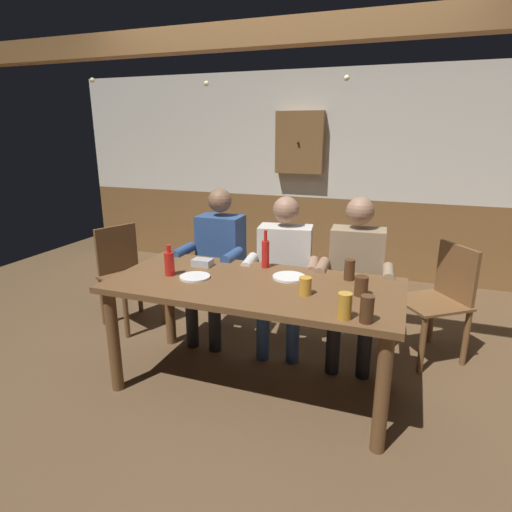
{
  "coord_description": "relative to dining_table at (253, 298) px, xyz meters",
  "views": [
    {
      "loc": [
        0.9,
        -2.42,
        1.7
      ],
      "look_at": [
        0.0,
        0.05,
        0.92
      ],
      "focal_mm": 29.9,
      "sensor_mm": 36.0,
      "label": 1
    }
  ],
  "objects": [
    {
      "name": "pint_glass_0",
      "position": [
        0.36,
        -0.09,
        0.16
      ],
      "size": [
        0.08,
        0.08,
        0.11
      ],
      "primitive_type": "cylinder",
      "color": "gold",
      "rests_on": "dining_table"
    },
    {
      "name": "bottle_1",
      "position": [
        -0.58,
        -0.05,
        0.19
      ],
      "size": [
        0.07,
        0.07,
        0.21
      ],
      "color": "red",
      "rests_on": "dining_table"
    },
    {
      "name": "chair_empty_near_right",
      "position": [
        -1.44,
        0.59,
        -0.18
      ],
      "size": [
        0.57,
        0.57,
        0.88
      ],
      "rotation": [
        0.0,
        0.0,
        -1.96
      ],
      "color": "brown",
      "rests_on": "ground_plane"
    },
    {
      "name": "wall_dart_cabinet",
      "position": [
        -0.37,
        2.55,
        0.91
      ],
      "size": [
        0.56,
        0.15,
        0.7
      ],
      "color": "brown"
    },
    {
      "name": "string_lights",
      "position": [
        0.0,
        0.36,
        1.42
      ],
      "size": [
        4.72,
        0.04,
        0.2
      ],
      "color": "#F9EAB2"
    },
    {
      "name": "person_1",
      "position": [
        0.01,
        0.66,
        0.02
      ],
      "size": [
        0.59,
        0.59,
        1.21
      ],
      "rotation": [
        0.0,
        0.0,
        3.29
      ],
      "color": "silver",
      "rests_on": "ground_plane"
    },
    {
      "name": "ground_plane",
      "position": [
        0.0,
        0.0,
        -0.65
      ],
      "size": [
        8.02,
        8.02,
        0.0
      ],
      "primitive_type": "plane",
      "color": "brown"
    },
    {
      "name": "bottle_0",
      "position": [
        -0.03,
        0.33,
        0.21
      ],
      "size": [
        0.05,
        0.05,
        0.27
      ],
      "color": "red",
      "rests_on": "dining_table"
    },
    {
      "name": "ceiling_beam",
      "position": [
        0.0,
        0.41,
        1.63
      ],
      "size": [
        6.02,
        0.14,
        0.16
      ],
      "primitive_type": "cube",
      "color": "brown"
    },
    {
      "name": "back_wall_wainscot",
      "position": [
        0.0,
        2.68,
        -0.19
      ],
      "size": [
        6.68,
        0.12,
        0.92
      ],
      "primitive_type": "cube",
      "color": "brown",
      "rests_on": "ground_plane"
    },
    {
      "name": "pint_glass_3",
      "position": [
        0.74,
        -0.35,
        0.17
      ],
      "size": [
        0.07,
        0.07,
        0.14
      ],
      "primitive_type": "cylinder",
      "color": "#4C2D19",
      "rests_on": "dining_table"
    },
    {
      "name": "condiment_caddy",
      "position": [
        -0.47,
        0.21,
        0.13
      ],
      "size": [
        0.14,
        0.1,
        0.05
      ],
      "primitive_type": "cube",
      "color": "#B2B7BC",
      "rests_on": "dining_table"
    },
    {
      "name": "chair_empty_near_left",
      "position": [
        1.18,
        0.88,
        -0.18
      ],
      "size": [
        0.62,
        0.62,
        0.88
      ],
      "rotation": [
        0.0,
        0.0,
        -4.07
      ],
      "color": "brown",
      "rests_on": "ground_plane"
    },
    {
      "name": "pint_glass_4",
      "position": [
        0.57,
        0.27,
        0.17
      ],
      "size": [
        0.07,
        0.07,
        0.14
      ],
      "primitive_type": "cylinder",
      "color": "#4C2D19",
      "rests_on": "dining_table"
    },
    {
      "name": "person_2",
      "position": [
        0.57,
        0.66,
        0.03
      ],
      "size": [
        0.55,
        0.55,
        1.23
      ],
      "rotation": [
        0.0,
        0.0,
        3.21
      ],
      "color": "#997F60",
      "rests_on": "ground_plane"
    },
    {
      "name": "person_0",
      "position": [
        -0.56,
        0.66,
        0.03
      ],
      "size": [
        0.51,
        0.54,
        1.24
      ],
      "rotation": [
        0.0,
        0.0,
        3.14
      ],
      "color": "#2D4C84",
      "rests_on": "ground_plane"
    },
    {
      "name": "dining_table",
      "position": [
        0.0,
        0.0,
        0.0
      ],
      "size": [
        1.87,
        0.86,
        0.76
      ],
      "color": "brown",
      "rests_on": "ground_plane"
    },
    {
      "name": "pint_glass_1",
      "position": [
        0.63,
        -0.35,
        0.17
      ],
      "size": [
        0.07,
        0.07,
        0.14
      ],
      "primitive_type": "cylinder",
      "color": "gold",
      "rests_on": "dining_table"
    },
    {
      "name": "plate_1",
      "position": [
        -0.4,
        -0.05,
        0.11
      ],
      "size": [
        0.2,
        0.2,
        0.01
      ],
      "primitive_type": "cylinder",
      "color": "white",
      "rests_on": "dining_table"
    },
    {
      "name": "plate_0",
      "position": [
        0.19,
        0.17,
        0.11
      ],
      "size": [
        0.22,
        0.22,
        0.01
      ],
      "primitive_type": "cylinder",
      "color": "white",
      "rests_on": "dining_table"
    },
    {
      "name": "back_wall_upper",
      "position": [
        0.0,
        2.68,
        0.99
      ],
      "size": [
        6.68,
        0.12,
        1.44
      ],
      "primitive_type": "cube",
      "color": "silver"
    },
    {
      "name": "pint_glass_2",
      "position": [
        0.68,
        0.01,
        0.16
      ],
      "size": [
        0.08,
        0.08,
        0.12
      ],
      "primitive_type": "cylinder",
      "color": "#4C2D19",
      "rests_on": "dining_table"
    }
  ]
}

